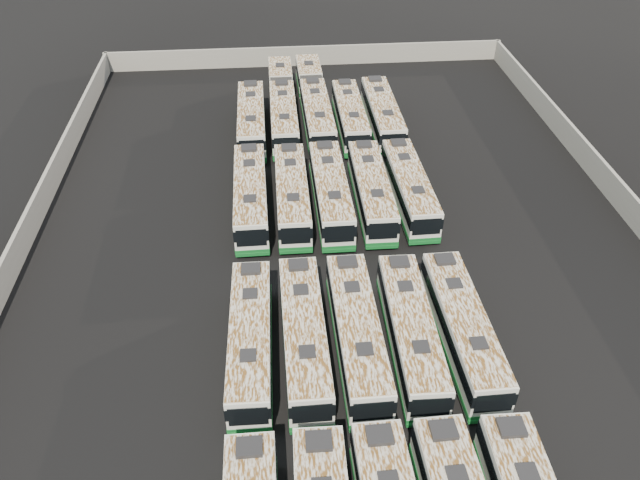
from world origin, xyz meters
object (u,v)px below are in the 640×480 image
at_px(bus_midfront_left, 304,336).
at_px(bus_back_left, 283,104).
at_px(bus_midfront_far_left, 251,340).
at_px(bus_back_far_right, 382,114).
at_px(bus_midfront_right, 411,332).
at_px(bus_midback_center, 331,192).
at_px(bus_back_far_left, 252,120).
at_px(bus_midfront_center, 357,333).
at_px(bus_midback_far_left, 251,196).
at_px(bus_midback_right, 371,191).
at_px(bus_midback_far_right, 409,188).
at_px(bus_midback_left, 292,194).
at_px(bus_back_right, 350,116).
at_px(bus_midfront_far_right, 463,329).
at_px(bus_back_center, 314,102).

relative_size(bus_midfront_left, bus_back_left, 0.64).
distance_m(bus_midfront_far_left, bus_back_far_right, 30.14).
height_order(bus_midfront_right, bus_midback_center, bus_midback_center).
bearing_deg(bus_midfront_far_left, bus_midfront_left, 0.74).
bearing_deg(bus_back_far_left, bus_midfront_center, -77.80).
bearing_deg(bus_midfront_left, bus_midback_far_left, 101.32).
relative_size(bus_midback_center, bus_back_left, 0.66).
bearing_deg(bus_midback_right, bus_midfront_right, -89.52).
xyz_separation_m(bus_midback_far_right, bus_back_left, (-9.22, 15.71, 0.02)).
relative_size(bus_midback_left, bus_midback_right, 1.00).
bearing_deg(bus_back_right, bus_midback_left, -115.33).
bearing_deg(bus_midback_left, bus_midfront_right, -67.46).
bearing_deg(bus_midback_far_left, bus_midback_right, -0.98).
bearing_deg(bus_midfront_center, bus_midfront_right, -2.22).
bearing_deg(bus_back_far_right, bus_midfront_right, -96.06).
distance_m(bus_midfront_far_left, bus_midback_right, 17.46).
relative_size(bus_midfront_far_right, bus_back_far_right, 0.98).
relative_size(bus_midfront_left, bus_midback_center, 0.98).
xyz_separation_m(bus_midfront_center, bus_back_right, (3.07, 27.66, -0.05)).
bearing_deg(bus_midfront_far_left, bus_back_far_left, 91.00).
bearing_deg(bus_back_far_left, bus_midback_left, -76.59).
distance_m(bus_midfront_far_right, bus_midback_left, 17.61).
relative_size(bus_midfront_far_left, bus_back_left, 0.63).
xyz_separation_m(bus_midfront_far_right, bus_midback_far_left, (-12.34, 15.07, 0.04)).
height_order(bus_midfront_far_right, bus_back_right, bus_midfront_far_right).
bearing_deg(bus_midfront_right, bus_back_left, 102.63).
bearing_deg(bus_midfront_center, bus_back_left, 95.30).
relative_size(bus_midback_left, bus_back_far_left, 0.98).
xyz_separation_m(bus_midfront_center, bus_midback_left, (-3.00, 14.91, -0.02)).
height_order(bus_midfront_center, bus_back_center, bus_back_center).
height_order(bus_midback_far_left, bus_midback_left, bus_midback_far_left).
relative_size(bus_midfront_far_left, bus_midfront_far_right, 0.99).
xyz_separation_m(bus_midfront_far_left, bus_midfront_center, (6.13, -0.10, 0.05)).
height_order(bus_midback_far_right, bus_back_left, bus_back_left).
bearing_deg(bus_midfront_far_left, bus_midback_right, 59.09).
bearing_deg(bus_back_right, bus_back_left, 153.16).
height_order(bus_midfront_left, bus_midfront_center, bus_midfront_center).
xyz_separation_m(bus_midfront_far_right, bus_midback_right, (-3.07, 15.02, 0.01)).
relative_size(bus_midback_center, bus_back_center, 0.65).
bearing_deg(bus_back_far_left, bus_midfront_far_left, -90.33).
bearing_deg(bus_midfront_far_right, bus_midback_right, 100.65).
xyz_separation_m(bus_midfront_right, bus_back_right, (-0.05, 27.76, -0.02)).
bearing_deg(bus_back_right, bus_midback_right, -89.62).
distance_m(bus_midfront_left, bus_midback_right, 16.07).
height_order(bus_midback_far_left, bus_back_left, bus_midback_far_left).
distance_m(bus_midfront_left, bus_midback_far_left, 15.19).
distance_m(bus_midfront_right, bus_midback_far_left, 17.68).
xyz_separation_m(bus_midfront_far_right, bus_back_center, (-6.23, 31.00, 0.04)).
relative_size(bus_midfront_right, bus_back_right, 1.01).
height_order(bus_midback_far_left, bus_back_right, bus_midback_far_left).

